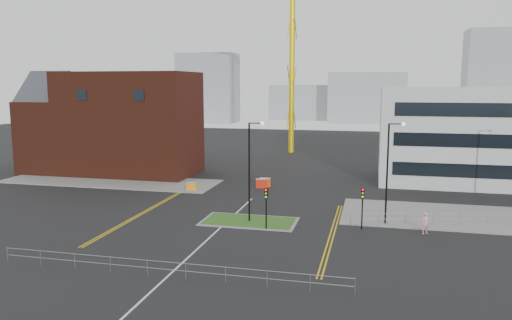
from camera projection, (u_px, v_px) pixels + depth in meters
The scene contains 27 objects.
ground at pixel (198, 248), 38.08m from camera, with size 200.00×200.00×0.00m, color black.
pavement_left at pixel (110, 181), 63.82m from camera, with size 28.00×8.00×0.12m, color slate.
pavement_right at pixel (473, 218), 46.48m from camera, with size 24.00×10.00×0.12m, color slate.
island_kerb at pixel (249, 221), 45.31m from camera, with size 8.60×4.60×0.08m, color slate.
grass_island at pixel (249, 221), 45.30m from camera, with size 8.00×4.00×0.12m, color #2C541C.
brick_building at pixel (110, 124), 69.24m from camera, with size 24.20×10.07×14.24m.
office_block at pixel (484, 136), 61.94m from camera, with size 25.00×12.20×12.00m.
streetlamp_island at pixel (252, 163), 44.44m from camera, with size 1.46×0.36×9.18m.
streetlamp_right_near at pixel (390, 165), 43.61m from camera, with size 1.46×0.36×9.18m.
traffic_light_island at pixel (266, 201), 42.52m from camera, with size 0.28×0.33×3.65m.
traffic_light_right at pixel (362, 200), 42.61m from camera, with size 0.28×0.33×3.65m.
railing_front at pixel (166, 266), 32.19m from camera, with size 24.05×0.05×1.10m.
railing_left at pixel (162, 186), 57.80m from camera, with size 6.05×0.05×1.10m.
railing_right at pixel (460, 216), 44.31m from camera, with size 19.05×5.05×1.10m.
centre_line at pixel (207, 240), 40.00m from camera, with size 0.15×30.00×0.01m, color silver.
yellow_left_a at pixel (148, 209), 49.76m from camera, with size 0.12×24.00×0.01m, color gold.
yellow_left_b at pixel (150, 210), 49.69m from camera, with size 0.12×24.00×0.01m, color gold.
yellow_right_a at pixel (330, 234), 41.67m from camera, with size 0.12×20.00×0.01m, color gold.
yellow_right_b at pixel (334, 234), 41.60m from camera, with size 0.12×20.00×0.01m, color gold.
skyline_a at pixel (208, 88), 160.97m from camera, with size 18.00×12.00×22.00m, color gray.
skyline_b at pixel (367, 98), 159.55m from camera, with size 24.00×12.00×16.00m, color gray.
skyline_c at pixel (490, 78), 145.80m from camera, with size 14.00×12.00×28.00m, color gray.
skyline_d at pixel (314, 102), 173.61m from camera, with size 30.00×12.00×12.00m, color gray.
pedestrian at pixel (426, 223), 41.58m from camera, with size 0.67×0.44×1.84m, color pink.
barrier_left at pixel (191, 186), 58.30m from camera, with size 1.27×0.60×1.02m.
barrier_mid at pixel (265, 182), 60.59m from camera, with size 1.34×0.56×1.10m.
barrier_right at pixel (261, 183), 59.94m from camera, with size 1.41×0.82×1.13m.
Camera 1 is at (12.80, -34.59, 12.43)m, focal length 35.00 mm.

